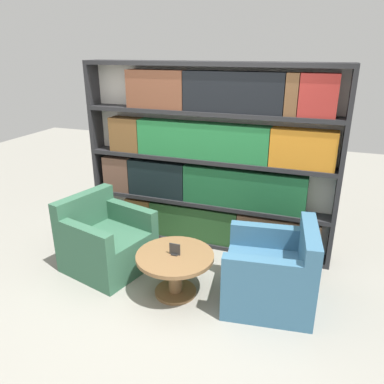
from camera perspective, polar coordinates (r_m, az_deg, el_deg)
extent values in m
plane|color=gray|center=(3.93, -4.34, -16.59)|extent=(14.00, 14.00, 0.00)
cube|color=silver|center=(4.68, 2.76, 5.35)|extent=(3.10, 0.05, 2.26)
cube|color=#262628|center=(5.22, -13.96, 6.40)|extent=(0.05, 0.30, 2.26)
cube|color=#262628|center=(4.38, 21.69, 2.72)|extent=(0.05, 0.30, 2.26)
cube|color=#262628|center=(4.99, 2.11, -7.35)|extent=(3.00, 0.30, 0.05)
cube|color=#262628|center=(4.76, 2.19, -1.61)|extent=(3.00, 0.30, 0.05)
cube|color=#262628|center=(4.57, 2.29, 4.96)|extent=(3.00, 0.30, 0.05)
cube|color=#262628|center=(4.45, 2.40, 11.98)|extent=(3.00, 0.30, 0.05)
cube|color=#262628|center=(4.39, 2.51, 18.97)|extent=(3.00, 0.30, 0.05)
cube|color=brown|center=(5.19, -7.85, -3.29)|extent=(0.36, 0.20, 0.45)
cube|color=#264E25|center=(4.90, 0.22, -4.59)|extent=(1.17, 0.20, 0.45)
cube|color=brown|center=(4.69, 12.89, -6.44)|extent=(0.98, 0.20, 0.45)
cube|color=brown|center=(5.13, -11.10, 2.78)|extent=(0.37, 0.20, 0.46)
cube|color=black|center=(4.87, -5.24, 2.10)|extent=(0.76, 0.20, 0.46)
cube|color=#1B5930|center=(4.53, 7.82, 0.51)|extent=(1.48, 0.20, 0.46)
cube|color=brown|center=(4.91, -9.96, 8.67)|extent=(0.40, 0.20, 0.43)
cube|color=#25793D|center=(4.50, 1.49, 7.86)|extent=(1.62, 0.20, 0.43)
cube|color=orange|center=(4.29, 16.56, 6.32)|extent=(0.70, 0.20, 0.43)
cube|color=brown|center=(4.62, -5.44, 15.33)|extent=(0.72, 0.20, 0.44)
cube|color=black|center=(4.31, 6.28, 14.90)|extent=(1.13, 0.20, 0.44)
cube|color=brown|center=(4.20, 15.02, 14.18)|extent=(0.13, 0.20, 0.44)
cube|color=#A62C26|center=(4.19, 18.74, 13.77)|extent=(0.38, 0.20, 0.44)
cube|color=#336047|center=(4.47, -12.62, -8.66)|extent=(1.02, 1.00, 0.44)
cube|color=#336047|center=(4.53, -16.12, -2.65)|extent=(0.34, 0.82, 0.40)
cube|color=#336047|center=(4.07, -15.84, -6.72)|extent=(0.71, 0.29, 0.23)
cube|color=#336047|center=(4.49, -9.15, -3.46)|extent=(0.71, 0.29, 0.23)
cube|color=#386684|center=(3.91, 11.47, -13.29)|extent=(0.95, 0.92, 0.44)
cube|color=#386684|center=(3.71, 17.42, -8.25)|extent=(0.25, 0.82, 0.40)
cube|color=#386684|center=(4.04, 10.95, -6.51)|extent=(0.71, 0.21, 0.23)
cube|color=#386684|center=(3.43, 10.53, -11.77)|extent=(0.71, 0.21, 0.23)
cylinder|color=brown|center=(3.95, -2.56, -12.61)|extent=(0.14, 0.14, 0.42)
cylinder|color=brown|center=(4.06, -2.52, -14.89)|extent=(0.44, 0.44, 0.03)
cylinder|color=brown|center=(3.83, -2.62, -9.75)|extent=(0.79, 0.79, 0.04)
cube|color=black|center=(3.81, -2.62, -9.43)|extent=(0.07, 0.06, 0.01)
cube|color=#2D2D2D|center=(3.79, -2.64, -8.70)|extent=(0.11, 0.01, 0.12)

